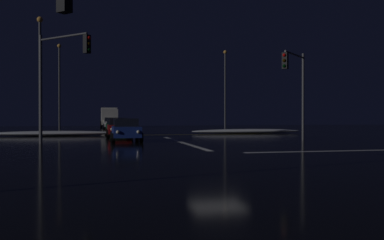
# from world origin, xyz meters

# --- Properties ---
(ground) EXTENTS (120.00, 120.00, 0.10)m
(ground) POSITION_xyz_m (0.00, 0.00, -0.05)
(ground) COLOR black
(stop_line_north) EXTENTS (0.35, 14.54, 0.01)m
(stop_line_north) POSITION_xyz_m (0.00, 8.48, 0.00)
(stop_line_north) COLOR white
(stop_line_north) RESTS_ON ground
(centre_line_ns) EXTENTS (22.00, 0.15, 0.01)m
(centre_line_ns) POSITION_xyz_m (0.00, 20.08, 0.00)
(centre_line_ns) COLOR yellow
(centre_line_ns) RESTS_ON ground
(crosswalk_bar_east) EXTENTS (14.54, 0.40, 0.01)m
(crosswalk_bar_east) POSITION_xyz_m (8.58, 0.00, 0.00)
(crosswalk_bar_east) COLOR white
(crosswalk_bar_east) RESTS_ON ground
(snow_bank_left_curb) EXTENTS (10.90, 1.50, 0.44)m
(snow_bank_left_curb) POSITION_xyz_m (-9.28, 19.99, 0.22)
(snow_bank_left_curb) COLOR white
(snow_bank_left_curb) RESTS_ON ground
(snow_bank_right_curb) EXTENTS (11.50, 1.50, 0.45)m
(snow_bank_right_curb) POSITION_xyz_m (9.28, 21.49, 0.23)
(snow_bank_right_curb) COLOR white
(snow_bank_right_curb) RESTS_ON ground
(sedan_blue) EXTENTS (2.02, 4.33, 1.57)m
(sedan_blue) POSITION_xyz_m (-3.54, 10.53, 0.80)
(sedan_blue) COLOR navy
(sedan_blue) RESTS_ON ground
(sedan_red) EXTENTS (2.02, 4.33, 1.57)m
(sedan_red) POSITION_xyz_m (-3.72, 16.71, 0.80)
(sedan_red) COLOR maroon
(sedan_red) RESTS_ON ground
(sedan_green) EXTENTS (2.02, 4.33, 1.57)m
(sedan_green) POSITION_xyz_m (-3.75, 22.19, 0.80)
(sedan_green) COLOR #14512D
(sedan_green) RESTS_ON ground
(sedan_black) EXTENTS (2.02, 4.33, 1.57)m
(sedan_black) POSITION_xyz_m (-3.35, 28.59, 0.80)
(sedan_black) COLOR black
(sedan_black) RESTS_ON ground
(sedan_gray) EXTENTS (2.02, 4.33, 1.57)m
(sedan_gray) POSITION_xyz_m (-3.40, 35.02, 0.80)
(sedan_gray) COLOR slate
(sedan_gray) RESTS_ON ground
(sedan_white) EXTENTS (2.02, 4.33, 1.57)m
(sedan_white) POSITION_xyz_m (-3.69, 41.57, 0.80)
(sedan_white) COLOR silver
(sedan_white) RESTS_ON ground
(box_truck) EXTENTS (2.68, 8.28, 3.08)m
(box_truck) POSITION_xyz_m (-3.72, 48.54, 1.71)
(box_truck) COLOR beige
(box_truck) RESTS_ON ground
(traffic_signal_ne) EXTENTS (2.91, 2.91, 6.20)m
(traffic_signal_ne) POSITION_xyz_m (7.77, 7.77, 4.25)
(traffic_signal_ne) COLOR #4C4C51
(traffic_signal_ne) RESTS_ON ground
(traffic_signal_nw) EXTENTS (3.18, 3.18, 6.76)m
(traffic_signal_nw) POSITION_xyz_m (-7.70, 7.70, 4.64)
(traffic_signal_nw) COLOR #4C4C51
(traffic_signal_nw) RESTS_ON ground
(streetlamp_left_far) EXTENTS (0.44, 0.44, 9.75)m
(streetlamp_left_far) POSITION_xyz_m (-9.58, 30.08, 5.58)
(streetlamp_left_far) COLOR #424247
(streetlamp_left_far) RESTS_ON ground
(streetlamp_left_near) EXTENTS (0.44, 0.44, 9.08)m
(streetlamp_left_near) POSITION_xyz_m (-9.58, 14.08, 5.23)
(streetlamp_left_near) COLOR #424247
(streetlamp_left_near) RESTS_ON ground
(streetlamp_right_far) EXTENTS (0.44, 0.44, 9.70)m
(streetlamp_right_far) POSITION_xyz_m (9.58, 30.08, 5.55)
(streetlamp_right_far) COLOR #424247
(streetlamp_right_far) RESTS_ON ground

